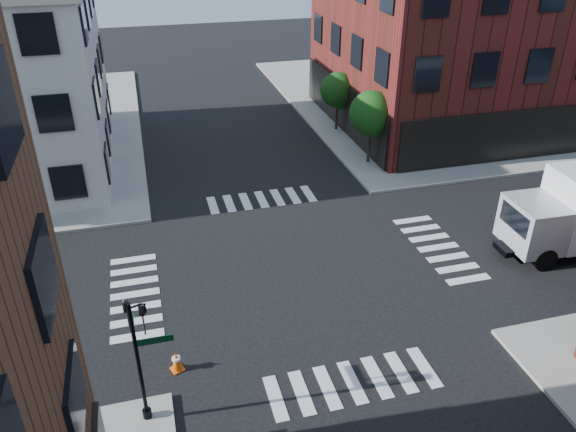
# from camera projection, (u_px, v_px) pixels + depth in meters

# --- Properties ---
(ground) EXTENTS (120.00, 120.00, 0.00)m
(ground) POSITION_uv_depth(u_px,v_px,m) (296.00, 269.00, 25.00)
(ground) COLOR black
(ground) RESTS_ON ground
(sidewalk_ne) EXTENTS (30.00, 30.00, 0.15)m
(sidewalk_ne) POSITION_uv_depth(u_px,v_px,m) (467.00, 95.00, 47.45)
(sidewalk_ne) COLOR gray
(sidewalk_ne) RESTS_ON ground
(building_ne) EXTENTS (25.00, 16.00, 12.00)m
(building_ne) POSITION_uv_depth(u_px,v_px,m) (510.00, 35.00, 40.24)
(building_ne) COLOR #3F170F
(building_ne) RESTS_ON ground
(tree_near) EXTENTS (2.69, 2.69, 4.49)m
(tree_near) POSITION_uv_depth(u_px,v_px,m) (372.00, 115.00, 33.59)
(tree_near) COLOR black
(tree_near) RESTS_ON ground
(tree_far) EXTENTS (2.43, 2.43, 4.07)m
(tree_far) POSITION_uv_depth(u_px,v_px,m) (338.00, 92.00, 38.79)
(tree_far) COLOR black
(tree_far) RESTS_ON ground
(signal_pole) EXTENTS (1.29, 1.24, 4.60)m
(signal_pole) POSITION_uv_depth(u_px,v_px,m) (139.00, 348.00, 16.45)
(signal_pole) COLOR black
(signal_pole) RESTS_ON ground
(traffic_cone) EXTENTS (0.55, 0.55, 0.78)m
(traffic_cone) POSITION_uv_depth(u_px,v_px,m) (177.00, 361.00, 19.45)
(traffic_cone) COLOR #EE520A
(traffic_cone) RESTS_ON ground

